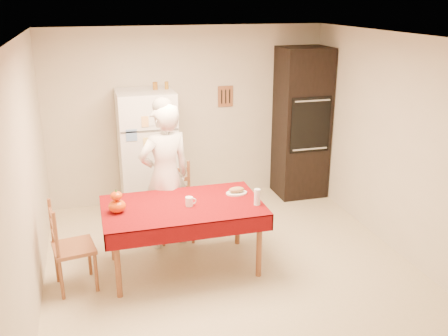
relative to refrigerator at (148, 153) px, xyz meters
name	(u,v)px	position (x,y,z in m)	size (l,w,h in m)	color
floor	(232,270)	(0.65, -1.88, -0.85)	(4.50, 4.50, 0.00)	#C8BA90
room_shell	(233,128)	(0.65, -1.88, 0.77)	(4.02, 4.52, 2.51)	beige
refrigerator	(148,153)	(0.00, 0.00, 0.00)	(0.75, 0.74, 1.70)	white
oven_cabinet	(302,123)	(2.28, 0.05, 0.25)	(0.70, 0.62, 2.20)	black
dining_table	(183,211)	(0.15, -1.68, -0.16)	(1.70, 1.00, 0.76)	brown
chair_far	(176,199)	(0.21, -0.89, -0.34)	(0.45, 0.44, 0.95)	brown
chair_left	(67,244)	(-1.06, -1.77, -0.34)	(0.46, 0.48, 0.95)	brown
seated_woman	(165,177)	(0.07, -1.08, 0.03)	(0.64, 0.42, 1.75)	white
coffee_mug	(189,202)	(0.21, -1.73, -0.04)	(0.08, 0.08, 0.10)	white
pumpkin_lower	(117,206)	(-0.53, -1.69, -0.02)	(0.18, 0.18, 0.13)	#CE5504
pumpkin_upper	(116,196)	(-0.53, -1.69, 0.09)	(0.12, 0.12, 0.09)	#DA3D05
wine_glass	(257,197)	(0.92, -1.89, 0.00)	(0.07, 0.07, 0.18)	white
bread_plate	(237,193)	(0.80, -1.54, -0.08)	(0.24, 0.24, 0.02)	white
bread_loaf	(237,190)	(0.80, -1.54, -0.04)	(0.18, 0.10, 0.06)	tan
spice_jar_left	(155,86)	(0.14, 0.05, 0.90)	(0.05, 0.05, 0.10)	brown
spice_jar_mid	(156,86)	(0.16, 0.05, 0.90)	(0.05, 0.05, 0.10)	brown
spice_jar_right	(167,85)	(0.30, 0.05, 0.90)	(0.05, 0.05, 0.10)	#93631A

